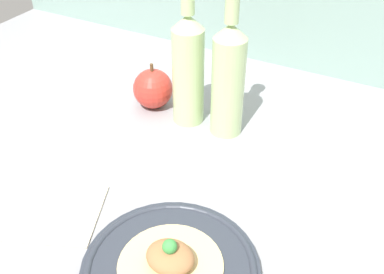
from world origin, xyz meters
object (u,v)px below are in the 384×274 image
(plated_food, at_px, (170,260))
(plate, at_px, (170,269))
(cider_bottle_left, at_px, (188,67))
(apple, at_px, (153,89))
(cider_bottle_right, at_px, (228,77))

(plated_food, bearing_deg, plate, -89.78)
(cider_bottle_left, xyz_separation_m, apple, (-0.09, 0.01, -0.08))
(plate, bearing_deg, apple, 124.93)
(plated_food, bearing_deg, apple, 124.93)
(plate, xyz_separation_m, cider_bottle_right, (-0.08, 0.35, 0.11))
(cider_bottle_right, xyz_separation_m, apple, (-0.18, 0.01, -0.08))
(plated_food, bearing_deg, cider_bottle_right, 102.22)
(plate, xyz_separation_m, apple, (-0.25, 0.36, 0.03))
(apple, bearing_deg, plate, -55.07)
(cider_bottle_right, height_order, apple, cider_bottle_right)
(plate, relative_size, cider_bottle_left, 0.85)
(plated_food, height_order, cider_bottle_right, cider_bottle_right)
(cider_bottle_right, distance_m, apple, 0.19)
(apple, bearing_deg, cider_bottle_left, -6.13)
(plate, height_order, cider_bottle_left, cider_bottle_left)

